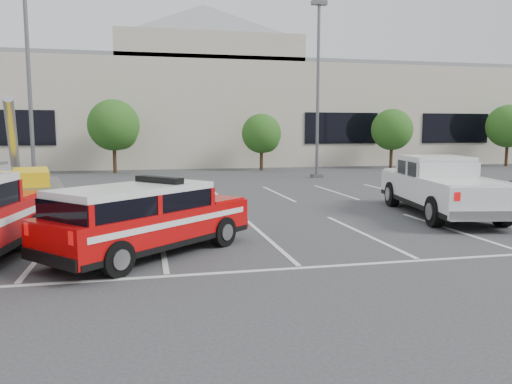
{
  "coord_description": "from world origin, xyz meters",
  "views": [
    {
      "loc": [
        -3.06,
        -12.32,
        2.79
      ],
      "look_at": [
        0.02,
        1.48,
        1.05
      ],
      "focal_mm": 35.0,
      "sensor_mm": 36.0,
      "label": 1
    }
  ],
  "objects_px": {
    "tree_right": "(393,131)",
    "light_pole_mid": "(318,90)",
    "convention_building": "(182,108)",
    "white_pickup": "(440,192)",
    "fire_chief_suv": "(146,224)",
    "light_pole_left": "(29,77)",
    "utility_rig": "(10,202)",
    "tree_mid_right": "(263,135)",
    "tree_mid_left": "(115,127)",
    "tree_far_right": "(509,128)"
  },
  "relations": [
    {
      "from": "tree_right",
      "to": "light_pole_mid",
      "type": "xyz_separation_m",
      "value": [
        -8.09,
        -6.05,
        2.41
      ]
    },
    {
      "from": "convention_building",
      "to": "white_pickup",
      "type": "height_order",
      "value": "convention_building"
    },
    {
      "from": "fire_chief_suv",
      "to": "tree_right",
      "type": "bearing_deg",
      "value": 100.22
    },
    {
      "from": "light_pole_left",
      "to": "utility_rig",
      "type": "xyz_separation_m",
      "value": [
        1.14,
        -9.01,
        -4.44
      ]
    },
    {
      "from": "convention_building",
      "to": "tree_mid_right",
      "type": "relative_size",
      "value": 15.04
    },
    {
      "from": "tree_mid_left",
      "to": "white_pickup",
      "type": "relative_size",
      "value": 0.73
    },
    {
      "from": "light_pole_mid",
      "to": "utility_rig",
      "type": "height_order",
      "value": "light_pole_mid"
    },
    {
      "from": "tree_mid_right",
      "to": "white_pickup",
      "type": "distance_m",
      "value": 19.8
    },
    {
      "from": "tree_far_right",
      "to": "light_pole_mid",
      "type": "relative_size",
      "value": 0.47
    },
    {
      "from": "light_pole_left",
      "to": "white_pickup",
      "type": "height_order",
      "value": "light_pole_left"
    },
    {
      "from": "light_pole_mid",
      "to": "tree_mid_left",
      "type": "bearing_deg",
      "value": 153.08
    },
    {
      "from": "convention_building",
      "to": "light_pole_mid",
      "type": "distance_m",
      "value": 17.27
    },
    {
      "from": "utility_rig",
      "to": "tree_mid_right",
      "type": "bearing_deg",
      "value": 46.42
    },
    {
      "from": "fire_chief_suv",
      "to": "tree_mid_right",
      "type": "bearing_deg",
      "value": 118.94
    },
    {
      "from": "fire_chief_suv",
      "to": "utility_rig",
      "type": "relative_size",
      "value": 1.01
    },
    {
      "from": "tree_mid_right",
      "to": "light_pole_left",
      "type": "relative_size",
      "value": 0.39
    },
    {
      "from": "tree_right",
      "to": "white_pickup",
      "type": "bearing_deg",
      "value": -113.58
    },
    {
      "from": "convention_building",
      "to": "fire_chief_suv",
      "type": "height_order",
      "value": "convention_building"
    },
    {
      "from": "tree_mid_left",
      "to": "light_pole_mid",
      "type": "xyz_separation_m",
      "value": [
        11.91,
        -6.05,
        2.14
      ]
    },
    {
      "from": "tree_mid_right",
      "to": "tree_far_right",
      "type": "xyz_separation_m",
      "value": [
        20.0,
        0.0,
        0.54
      ]
    },
    {
      "from": "tree_mid_right",
      "to": "utility_rig",
      "type": "bearing_deg",
      "value": -122.1
    },
    {
      "from": "light_pole_mid",
      "to": "fire_chief_suv",
      "type": "relative_size",
      "value": 2.09
    },
    {
      "from": "tree_mid_left",
      "to": "tree_far_right",
      "type": "distance_m",
      "value": 30.0
    },
    {
      "from": "tree_right",
      "to": "white_pickup",
      "type": "relative_size",
      "value": 0.67
    },
    {
      "from": "tree_far_right",
      "to": "tree_mid_left",
      "type": "bearing_deg",
      "value": 180.0
    },
    {
      "from": "fire_chief_suv",
      "to": "white_pickup",
      "type": "xyz_separation_m",
      "value": [
        9.57,
        3.44,
        0.06
      ]
    },
    {
      "from": "light_pole_left",
      "to": "white_pickup",
      "type": "distance_m",
      "value": 17.96
    },
    {
      "from": "fire_chief_suv",
      "to": "white_pickup",
      "type": "height_order",
      "value": "white_pickup"
    },
    {
      "from": "light_pole_left",
      "to": "light_pole_mid",
      "type": "bearing_deg",
      "value": 14.93
    },
    {
      "from": "fire_chief_suv",
      "to": "utility_rig",
      "type": "height_order",
      "value": "utility_rig"
    },
    {
      "from": "white_pickup",
      "to": "utility_rig",
      "type": "bearing_deg",
      "value": -172.09
    },
    {
      "from": "convention_building",
      "to": "white_pickup",
      "type": "bearing_deg",
      "value": -77.9
    },
    {
      "from": "tree_far_right",
      "to": "utility_rig",
      "type": "xyz_separation_m",
      "value": [
        -31.95,
        -19.05,
        -2.29
      ]
    },
    {
      "from": "convention_building",
      "to": "tree_mid_right",
      "type": "xyz_separation_m",
      "value": [
        4.91,
        -9.82,
        -2.22
      ]
    },
    {
      "from": "tree_right",
      "to": "light_pole_mid",
      "type": "relative_size",
      "value": 0.43
    },
    {
      "from": "light_pole_left",
      "to": "light_pole_mid",
      "type": "xyz_separation_m",
      "value": [
        15.0,
        4.0,
        0.0
      ]
    },
    {
      "from": "tree_far_right",
      "to": "fire_chief_suv",
      "type": "bearing_deg",
      "value": -140.63
    },
    {
      "from": "convention_building",
      "to": "white_pickup",
      "type": "distance_m",
      "value": 30.41
    },
    {
      "from": "tree_mid_right",
      "to": "tree_mid_left",
      "type": "bearing_deg",
      "value": 180.0
    },
    {
      "from": "white_pickup",
      "to": "tree_far_right",
      "type": "bearing_deg",
      "value": 57.17
    },
    {
      "from": "tree_mid_right",
      "to": "white_pickup",
      "type": "xyz_separation_m",
      "value": [
        1.41,
        -19.67,
        -1.73
      ]
    },
    {
      "from": "convention_building",
      "to": "white_pickup",
      "type": "xyz_separation_m",
      "value": [
        6.32,
        -29.49,
        -3.95
      ]
    },
    {
      "from": "convention_building",
      "to": "light_pole_left",
      "type": "distance_m",
      "value": 21.49
    },
    {
      "from": "tree_mid_left",
      "to": "light_pole_mid",
      "type": "height_order",
      "value": "light_pole_mid"
    },
    {
      "from": "tree_mid_left",
      "to": "fire_chief_suv",
      "type": "distance_m",
      "value": 23.29
    },
    {
      "from": "tree_mid_right",
      "to": "light_pole_left",
      "type": "xyz_separation_m",
      "value": [
        -13.09,
        -10.05,
        2.68
      ]
    },
    {
      "from": "tree_far_right",
      "to": "utility_rig",
      "type": "height_order",
      "value": "tree_far_right"
    },
    {
      "from": "tree_mid_left",
      "to": "tree_mid_right",
      "type": "relative_size",
      "value": 1.21
    },
    {
      "from": "fire_chief_suv",
      "to": "white_pickup",
      "type": "distance_m",
      "value": 10.17
    },
    {
      "from": "light_pole_mid",
      "to": "white_pickup",
      "type": "distance_m",
      "value": 14.33
    }
  ]
}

